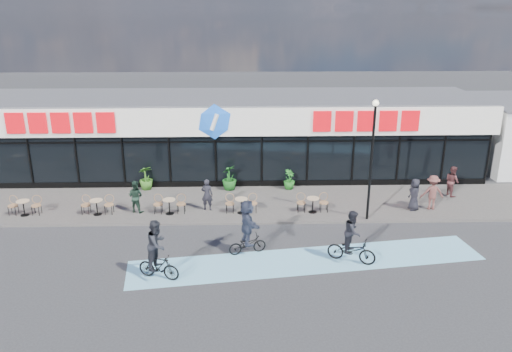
{
  "coord_description": "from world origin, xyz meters",
  "views": [
    {
      "loc": [
        1.47,
        -19.02,
        9.47
      ],
      "look_at": [
        2.09,
        3.5,
        1.86
      ],
      "focal_mm": 35.0,
      "sensor_mm": 36.0,
      "label": 1
    }
  ],
  "objects_px": {
    "lamp_post": "(372,151)",
    "pedestrian_a": "(414,194)",
    "cyclist_a": "(247,228)",
    "cyclist_b": "(352,243)",
    "patron_right": "(136,196)",
    "patron_left": "(207,195)",
    "potted_plant_mid": "(229,178)",
    "potted_plant_right": "(289,179)",
    "pedestrian_c": "(432,192)",
    "potted_plant_left": "(146,178)",
    "pedestrian_b": "(452,181)"
  },
  "relations": [
    {
      "from": "potted_plant_mid",
      "to": "pedestrian_a",
      "type": "relative_size",
      "value": 0.86
    },
    {
      "from": "pedestrian_a",
      "to": "patron_left",
      "type": "bearing_deg",
      "value": -96.82
    },
    {
      "from": "potted_plant_left",
      "to": "patron_right",
      "type": "relative_size",
      "value": 0.82
    },
    {
      "from": "lamp_post",
      "to": "cyclist_a",
      "type": "distance_m",
      "value": 6.83
    },
    {
      "from": "potted_plant_right",
      "to": "potted_plant_mid",
      "type": "bearing_deg",
      "value": -179.71
    },
    {
      "from": "potted_plant_left",
      "to": "pedestrian_c",
      "type": "height_order",
      "value": "pedestrian_c"
    },
    {
      "from": "lamp_post",
      "to": "cyclist_a",
      "type": "relative_size",
      "value": 2.43
    },
    {
      "from": "patron_left",
      "to": "cyclist_a",
      "type": "xyz_separation_m",
      "value": [
        1.9,
        -4.44,
        0.22
      ]
    },
    {
      "from": "lamp_post",
      "to": "patron_right",
      "type": "distance_m",
      "value": 11.29
    },
    {
      "from": "pedestrian_c",
      "to": "pedestrian_b",
      "type": "bearing_deg",
      "value": -132.09
    },
    {
      "from": "patron_left",
      "to": "patron_right",
      "type": "xyz_separation_m",
      "value": [
        -3.41,
        -0.16,
        0.0
      ]
    },
    {
      "from": "pedestrian_c",
      "to": "patron_right",
      "type": "bearing_deg",
      "value": 1.19
    },
    {
      "from": "potted_plant_left",
      "to": "cyclist_a",
      "type": "distance_m",
      "value": 9.21
    },
    {
      "from": "patron_right",
      "to": "patron_left",
      "type": "bearing_deg",
      "value": -157.93
    },
    {
      "from": "patron_right",
      "to": "potted_plant_mid",
      "type": "bearing_deg",
      "value": -126.44
    },
    {
      "from": "potted_plant_left",
      "to": "patron_right",
      "type": "bearing_deg",
      "value": -88.46
    },
    {
      "from": "pedestrian_a",
      "to": "cyclist_a",
      "type": "distance_m",
      "value": 9.17
    },
    {
      "from": "patron_left",
      "to": "pedestrian_a",
      "type": "height_order",
      "value": "pedestrian_a"
    },
    {
      "from": "patron_right",
      "to": "cyclist_a",
      "type": "relative_size",
      "value": 0.68
    },
    {
      "from": "patron_right",
      "to": "cyclist_b",
      "type": "xyz_separation_m",
      "value": [
        9.37,
        -5.1,
        -0.06
      ]
    },
    {
      "from": "pedestrian_a",
      "to": "pedestrian_b",
      "type": "xyz_separation_m",
      "value": [
        2.61,
        1.87,
        0.01
      ]
    },
    {
      "from": "potted_plant_right",
      "to": "cyclist_b",
      "type": "xyz_separation_m",
      "value": [
        1.7,
        -8.11,
        0.19
      ]
    },
    {
      "from": "potted_plant_mid",
      "to": "potted_plant_right",
      "type": "xyz_separation_m",
      "value": [
        3.25,
        0.02,
        -0.14
      ]
    },
    {
      "from": "lamp_post",
      "to": "pedestrian_a",
      "type": "relative_size",
      "value": 3.54
    },
    {
      "from": "cyclist_b",
      "to": "potted_plant_right",
      "type": "bearing_deg",
      "value": 101.82
    },
    {
      "from": "potted_plant_right",
      "to": "pedestrian_b",
      "type": "distance_m",
      "value": 8.51
    },
    {
      "from": "potted_plant_right",
      "to": "pedestrian_c",
      "type": "bearing_deg",
      "value": -24.59
    },
    {
      "from": "potted_plant_left",
      "to": "potted_plant_right",
      "type": "height_order",
      "value": "potted_plant_left"
    },
    {
      "from": "pedestrian_c",
      "to": "cyclist_b",
      "type": "relative_size",
      "value": 0.81
    },
    {
      "from": "potted_plant_left",
      "to": "pedestrian_a",
      "type": "distance_m",
      "value": 13.95
    },
    {
      "from": "potted_plant_mid",
      "to": "pedestrian_b",
      "type": "distance_m",
      "value": 11.73
    },
    {
      "from": "cyclist_a",
      "to": "cyclist_b",
      "type": "bearing_deg",
      "value": -11.44
    },
    {
      "from": "potted_plant_mid",
      "to": "pedestrian_b",
      "type": "height_order",
      "value": "pedestrian_b"
    },
    {
      "from": "cyclist_a",
      "to": "potted_plant_right",
      "type": "bearing_deg",
      "value": 72.1
    },
    {
      "from": "lamp_post",
      "to": "potted_plant_right",
      "type": "bearing_deg",
      "value": 128.08
    },
    {
      "from": "lamp_post",
      "to": "pedestrian_a",
      "type": "distance_m",
      "value": 3.71
    },
    {
      "from": "patron_left",
      "to": "pedestrian_c",
      "type": "bearing_deg",
      "value": -170.39
    },
    {
      "from": "potted_plant_left",
      "to": "patron_left",
      "type": "xyz_separation_m",
      "value": [
        3.5,
        -3.01,
        0.14
      ]
    },
    {
      "from": "potted_plant_left",
      "to": "potted_plant_mid",
      "type": "height_order",
      "value": "potted_plant_mid"
    },
    {
      "from": "patron_left",
      "to": "pedestrian_b",
      "type": "height_order",
      "value": "pedestrian_b"
    },
    {
      "from": "lamp_post",
      "to": "pedestrian_a",
      "type": "xyz_separation_m",
      "value": [
        2.52,
        1.07,
        -2.5
      ]
    },
    {
      "from": "cyclist_a",
      "to": "potted_plant_left",
      "type": "bearing_deg",
      "value": 125.96
    },
    {
      "from": "potted_plant_left",
      "to": "pedestrian_a",
      "type": "bearing_deg",
      "value": -13.56
    },
    {
      "from": "lamp_post",
      "to": "potted_plant_right",
      "type": "relative_size",
      "value": 5.19
    },
    {
      "from": "potted_plant_left",
      "to": "potted_plant_right",
      "type": "relative_size",
      "value": 1.2
    },
    {
      "from": "lamp_post",
      "to": "pedestrian_b",
      "type": "xyz_separation_m",
      "value": [
        5.14,
        2.94,
        -2.5
      ]
    },
    {
      "from": "potted_plant_left",
      "to": "pedestrian_c",
      "type": "relative_size",
      "value": 0.75
    },
    {
      "from": "pedestrian_b",
      "to": "pedestrian_a",
      "type": "bearing_deg",
      "value": 113.51
    },
    {
      "from": "potted_plant_left",
      "to": "potted_plant_mid",
      "type": "distance_m",
      "value": 4.51
    },
    {
      "from": "potted_plant_mid",
      "to": "patron_left",
      "type": "height_order",
      "value": "patron_left"
    }
  ]
}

